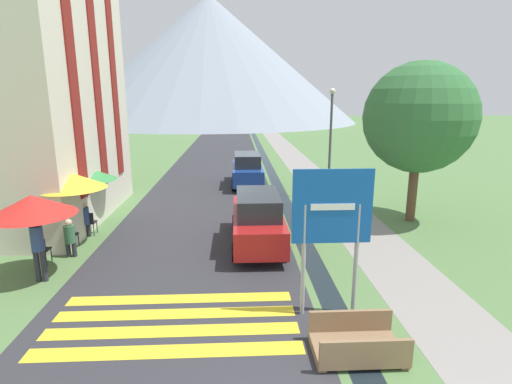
{
  "coord_description": "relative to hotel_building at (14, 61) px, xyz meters",
  "views": [
    {
      "loc": [
        -1.08,
        -4.17,
        4.87
      ],
      "look_at": [
        -0.38,
        10.0,
        1.47
      ],
      "focal_mm": 28.0,
      "sensor_mm": 36.0,
      "label": 1
    }
  ],
  "objects": [
    {
      "name": "footbridge",
      "position": [
        10.59,
        -9.49,
        -5.93
      ],
      "size": [
        1.7,
        1.1,
        0.65
      ],
      "color": "#846647",
      "rests_on": "ground_plane"
    },
    {
      "name": "parked_car_near",
      "position": [
        8.99,
        -3.51,
        -5.25
      ],
      "size": [
        1.7,
        4.5,
        1.82
      ],
      "color": "#A31919",
      "rests_on": "ground_plane"
    },
    {
      "name": "person_seated_far",
      "position": [
        2.92,
        -2.39,
        -5.45
      ],
      "size": [
        0.32,
        0.32,
        1.28
      ],
      "color": "#282833",
      "rests_on": "ground_plane"
    },
    {
      "name": "footpath",
      "position": [
        12.99,
        18.0,
        -6.16
      ],
      "size": [
        2.2,
        60.0,
        0.01
      ],
      "color": "gray",
      "rests_on": "ground_plane"
    },
    {
      "name": "cafe_umbrella_rear_green",
      "position": [
        2.63,
        -0.91,
        -4.17
      ],
      "size": [
        2.14,
        2.14,
        2.23
      ],
      "color": "#B7B2A8",
      "rests_on": "ground_plane"
    },
    {
      "name": "cafe_umbrella_front_red",
      "position": [
        2.87,
        -5.68,
        -4.1
      ],
      "size": [
        2.24,
        2.24,
        2.34
      ],
      "color": "#B7B2A8",
      "rests_on": "ground_plane"
    },
    {
      "name": "road_sign",
      "position": [
        10.37,
        -7.96,
        -3.93
      ],
      "size": [
        1.75,
        0.11,
        3.38
      ],
      "color": "#9E9EA3",
      "rests_on": "ground_plane"
    },
    {
      "name": "mountain_distant",
      "position": [
        3.41,
        65.02,
        5.62
      ],
      "size": [
        56.17,
        56.17,
        23.57
      ],
      "color": "gray",
      "rests_on": "ground_plane"
    },
    {
      "name": "crosswalk_marking",
      "position": [
        6.89,
        -8.17,
        -6.16
      ],
      "size": [
        5.44,
        2.54,
        0.01
      ],
      "color": "yellow",
      "rests_on": "ground_plane"
    },
    {
      "name": "parked_car_far",
      "position": [
        8.91,
        5.74,
        -5.25
      ],
      "size": [
        1.72,
        4.5,
        1.82
      ],
      "color": "navy",
      "rests_on": "ground_plane"
    },
    {
      "name": "person_standing_terrace",
      "position": [
        3.02,
        -5.94,
        -5.14
      ],
      "size": [
        0.32,
        0.32,
        1.77
      ],
      "color": "#282833",
      "rests_on": "ground_plane"
    },
    {
      "name": "person_seated_near",
      "position": [
        3.14,
        -4.24,
        -5.49
      ],
      "size": [
        0.32,
        0.32,
        1.22
      ],
      "color": "#282833",
      "rests_on": "ground_plane"
    },
    {
      "name": "ground_plane",
      "position": [
        9.39,
        8.0,
        -6.16
      ],
      "size": [
        160.0,
        160.0,
        0.0
      ],
      "primitive_type": "plane",
      "color": "#517542"
    },
    {
      "name": "drainage_channel",
      "position": [
        10.59,
        18.0,
        -6.16
      ],
      "size": [
        0.6,
        60.0,
        0.0
      ],
      "color": "black",
      "rests_on": "ground_plane"
    },
    {
      "name": "road",
      "position": [
        6.89,
        18.0,
        -6.16
      ],
      "size": [
        6.4,
        60.0,
        0.01
      ],
      "color": "#2D2D33",
      "rests_on": "ground_plane"
    },
    {
      "name": "cafe_chair_near_right",
      "position": [
        2.53,
        -4.86,
        -5.65
      ],
      "size": [
        0.4,
        0.4,
        0.85
      ],
      "rotation": [
        0.0,
        0.0,
        0.16
      ],
      "color": "black",
      "rests_on": "ground_plane"
    },
    {
      "name": "cafe_chair_middle",
      "position": [
        2.84,
        -3.57,
        -5.65
      ],
      "size": [
        0.4,
        0.4,
        0.85
      ],
      "rotation": [
        0.0,
        0.0,
        -0.33
      ],
      "color": "black",
      "rests_on": "ground_plane"
    },
    {
      "name": "cafe_umbrella_middle_yellow",
      "position": [
        2.9,
        -3.16,
        -3.96
      ],
      "size": [
        2.26,
        2.26,
        2.47
      ],
      "color": "#B7B2A8",
      "rests_on": "ground_plane"
    },
    {
      "name": "streetlamp",
      "position": [
        12.83,
        2.8,
        -3.05
      ],
      "size": [
        0.28,
        0.28,
        5.25
      ],
      "color": "#515156",
      "rests_on": "ground_plane"
    },
    {
      "name": "tree_by_path",
      "position": [
        15.28,
        -1.1,
        -2.08
      ],
      "size": [
        4.21,
        4.21,
        6.19
      ],
      "color": "brown",
      "rests_on": "ground_plane"
    },
    {
      "name": "hotel_building",
      "position": [
        0.0,
        0.0,
        0.0
      ],
      "size": [
        6.41,
        8.76,
        11.45
      ],
      "color": "beige",
      "rests_on": "ground_plane"
    },
    {
      "name": "cafe_chair_far_right",
      "position": [
        2.57,
        -2.11,
        -5.65
      ],
      "size": [
        0.4,
        0.4,
        0.85
      ],
      "rotation": [
        0.0,
        0.0,
        -0.14
      ],
      "color": "black",
      "rests_on": "ground_plane"
    },
    {
      "name": "cafe_chair_far_left",
      "position": [
        3.0,
        -2.23,
        -5.65
      ],
      "size": [
        0.4,
        0.4,
        0.85
      ],
      "rotation": [
        0.0,
        0.0,
        0.38
      ],
      "color": "black",
      "rests_on": "ground_plane"
    }
  ]
}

